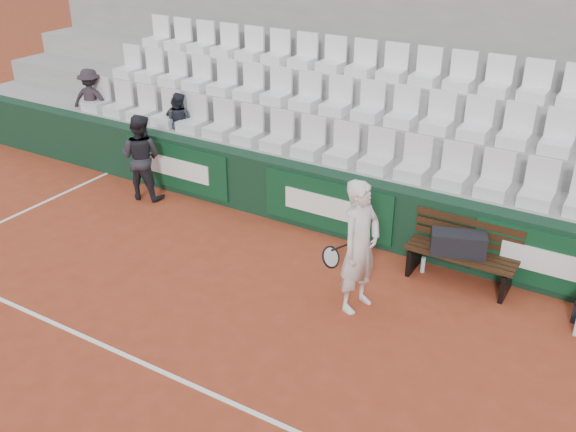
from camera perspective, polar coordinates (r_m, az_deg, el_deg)
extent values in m
plane|color=#943921|center=(7.46, -9.52, -14.21)|extent=(80.00, 80.00, 0.00)
cube|color=white|center=(7.46, -9.52, -14.19)|extent=(18.00, 0.06, 0.01)
cube|color=#10321F|center=(10.01, 4.95, 0.93)|extent=(18.00, 0.30, 1.00)
cube|color=#0C381E|center=(11.50, -9.88, 4.28)|extent=(2.20, 0.04, 0.82)
cube|color=#0C381E|center=(9.94, 3.48, 0.93)|extent=(2.20, 0.04, 0.82)
cube|color=#0C381E|center=(9.09, 22.83, -3.97)|extent=(2.20, 0.04, 0.82)
cube|color=#9A9A97|center=(10.52, 6.47, 2.20)|extent=(18.00, 0.95, 1.00)
cube|color=gray|center=(11.24, 8.60, 4.97)|extent=(18.00, 0.95, 1.45)
cube|color=#989895|center=(11.99, 10.48, 7.38)|extent=(18.00, 0.95, 1.90)
cube|color=gray|center=(12.22, 12.08, 13.72)|extent=(18.00, 0.30, 4.40)
cube|color=silver|center=(10.06, 6.28, 6.07)|extent=(11.90, 0.44, 0.63)
cube|color=white|center=(10.74, 8.60, 9.82)|extent=(11.90, 0.44, 0.63)
cube|color=white|center=(11.48, 10.68, 13.10)|extent=(11.90, 0.44, 0.63)
cube|color=#331D0F|center=(9.18, 14.97, -4.46)|extent=(1.50, 0.56, 0.45)
cube|color=black|center=(8.98, 14.90, -2.38)|extent=(0.79, 0.54, 0.31)
cylinder|color=silver|center=(9.35, 11.90, -4.27)|extent=(0.07, 0.07, 0.24)
imported|color=silver|center=(8.08, 6.40, -2.72)|extent=(0.55, 0.73, 1.79)
torus|color=black|center=(8.36, 3.83, -3.66)|extent=(0.19, 0.30, 0.26)
cylinder|color=black|center=(8.22, 4.68, -2.77)|extent=(0.26, 0.03, 0.20)
imported|color=black|center=(11.42, -12.92, 5.13)|extent=(0.85, 0.73, 1.52)
imported|color=#271F25|center=(13.42, -17.32, 11.69)|extent=(0.91, 0.71, 1.24)
imported|color=#2F2A26|center=(11.96, -10.00, 10.14)|extent=(0.59, 0.25, 1.00)
imported|color=#1E222D|center=(11.91, -9.80, 10.31)|extent=(0.57, 0.46, 1.09)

